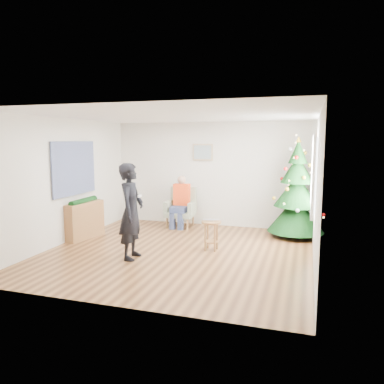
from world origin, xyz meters
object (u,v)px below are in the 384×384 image
(stool, at_px, (211,235))
(armchair, at_px, (181,213))
(standing_man, at_px, (131,211))
(christmas_tree, at_px, (297,192))
(console, at_px, (84,220))

(stool, xyz_separation_m, armchair, (-1.23, 1.74, 0.06))
(armchair, height_order, standing_man, standing_man)
(christmas_tree, relative_size, standing_man, 1.28)
(christmas_tree, bearing_deg, standing_man, -138.04)
(christmas_tree, distance_m, stool, 2.33)
(standing_man, bearing_deg, console, 52.83)
(stool, relative_size, standing_man, 0.33)
(christmas_tree, distance_m, armchair, 2.85)
(armchair, relative_size, standing_man, 0.56)
(christmas_tree, distance_m, console, 4.75)
(stool, bearing_deg, christmas_tree, 45.86)
(christmas_tree, relative_size, stool, 3.85)
(christmas_tree, relative_size, armchair, 2.30)
(christmas_tree, height_order, stool, christmas_tree)
(standing_man, relative_size, console, 1.75)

